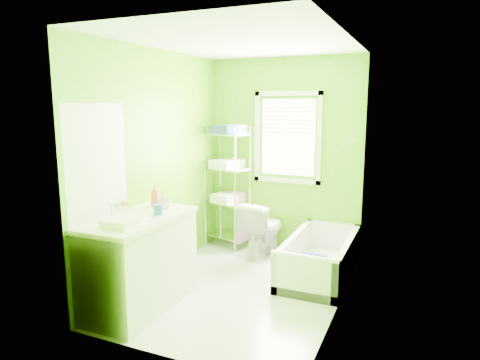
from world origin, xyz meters
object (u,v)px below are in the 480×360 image
at_px(bathtub, 319,263).
at_px(wire_shelf_unit, 229,173).
at_px(toilet, 263,229).
at_px(vanity, 140,260).

xyz_separation_m(bathtub, wire_shelf_unit, (-1.42, 0.57, 0.89)).
xyz_separation_m(bathtub, toilet, (-0.85, 0.39, 0.21)).
relative_size(vanity, wire_shelf_unit, 0.72).
relative_size(toilet, vanity, 0.60).
bearing_deg(toilet, bathtub, 164.19).
relative_size(bathtub, toilet, 2.04).
bearing_deg(toilet, vanity, 80.93).
bearing_deg(toilet, wire_shelf_unit, -8.71).
distance_m(toilet, wire_shelf_unit, 0.91).
xyz_separation_m(toilet, wire_shelf_unit, (-0.57, 0.18, 0.68)).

